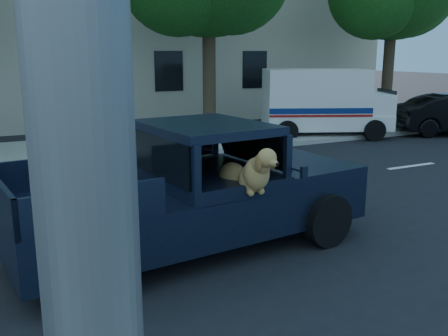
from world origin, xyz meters
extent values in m
plane|color=black|center=(0.00, 0.00, 0.00)|extent=(120.00, 120.00, 0.00)
cube|color=gray|center=(0.00, 9.20, 0.07)|extent=(60.00, 4.00, 0.15)
cylinder|color=#332619|center=(5.00, 9.60, 2.20)|extent=(0.44, 0.44, 4.40)
cylinder|color=#332619|center=(13.00, 9.60, 2.20)|extent=(0.44, 0.44, 4.40)
cube|color=#B9AF99|center=(3.00, 16.50, 4.50)|extent=(26.00, 6.00, 9.00)
cube|color=black|center=(0.62, 0.78, 0.65)|extent=(5.52, 2.62, 0.68)
cube|color=black|center=(2.51, 0.99, 1.07)|extent=(1.75, 2.21, 0.16)
cube|color=black|center=(0.87, 0.81, 1.85)|extent=(1.79, 2.13, 0.12)
cube|color=black|center=(1.70, 0.90, 1.49)|extent=(0.45, 1.78, 0.58)
cube|color=black|center=(1.13, 0.37, 0.84)|extent=(0.62, 0.62, 0.39)
cube|color=black|center=(1.83, -0.38, 1.31)|extent=(0.11, 0.06, 0.16)
cube|color=silver|center=(8.93, 8.28, 0.57)|extent=(4.74, 3.49, 0.51)
cube|color=silver|center=(8.55, 8.45, 1.59)|extent=(3.98, 3.17, 1.54)
cube|color=silver|center=(10.49, 7.62, 1.18)|extent=(1.60, 2.11, 0.72)
cube|color=navy|center=(8.17, 7.54, 1.03)|extent=(3.23, 1.39, 0.19)
cube|color=#9E0F0F|center=(8.17, 7.54, 0.86)|extent=(3.23, 1.39, 0.07)
cube|color=yellow|center=(-1.89, -4.36, 2.35)|extent=(0.18, 0.03, 0.46)
camera|label=1|loc=(-2.14, -5.88, 2.92)|focal=40.00mm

